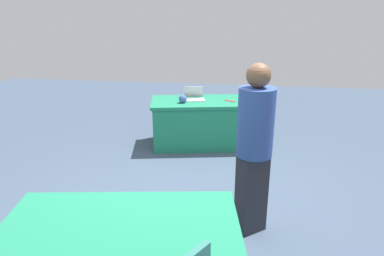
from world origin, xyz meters
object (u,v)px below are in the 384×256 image
Objects in this scene: laptop_silver at (194,97)px; yarn_ball at (183,99)px; person_presenter at (254,143)px; table_foreground at (201,122)px; scissors_red at (230,101)px.

laptop_silver reaches higher than yarn_ball.
table_foreground is at bearing 72.29° from person_presenter.
person_presenter is at bearing 116.49° from yarn_ball.
table_foreground is 2.52m from person_presenter.
laptop_silver is 2.94× the size of yarn_ball.
yarn_ball is at bearing -131.91° from scissors_red.
person_presenter is 2.38m from scissors_red.
yarn_ball is at bearing 36.27° from table_foreground.
person_presenter is 2.53m from laptop_silver.
table_foreground is at bearing 151.93° from laptop_silver.
person_presenter is (-0.79, 2.33, 0.57)m from table_foreground.
yarn_ball reaches higher than table_foreground.
table_foreground is 13.58× the size of yarn_ball.
laptop_silver is at bearing 74.59° from person_presenter.
person_presenter is 4.50× the size of laptop_silver.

